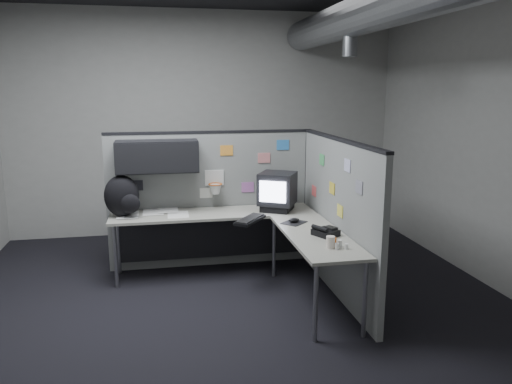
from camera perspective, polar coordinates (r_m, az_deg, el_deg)
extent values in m
cube|color=black|center=(5.03, -2.33, -13.16)|extent=(5.60, 5.60, 0.01)
cube|color=#9E9E99|center=(7.37, -5.83, 7.73)|extent=(5.60, 0.01, 3.20)
cube|color=#9E9E99|center=(1.91, 10.34, -4.21)|extent=(5.60, 0.01, 3.20)
cube|color=#9E9E99|center=(5.73, 26.60, 5.37)|extent=(0.01, 5.60, 3.20)
cylinder|color=slate|center=(5.02, 14.39, 19.83)|extent=(0.40, 5.49, 0.40)
cylinder|color=slate|center=(5.72, 10.70, 16.44)|extent=(0.16, 0.16, 0.30)
cube|color=gray|center=(5.99, -5.12, -0.95)|extent=(2.43, 0.06, 1.60)
cube|color=black|center=(5.86, -5.26, 6.84)|extent=(2.43, 0.07, 0.03)
cube|color=black|center=(6.22, 5.80, -0.48)|extent=(0.07, 0.07, 1.60)
cube|color=black|center=(5.66, -11.22, 4.04)|extent=(0.90, 0.35, 0.35)
cube|color=black|center=(5.49, -11.22, 3.80)|extent=(0.90, 0.02, 0.33)
cube|color=silver|center=(5.90, -4.79, 1.63)|extent=(0.22, 0.02, 0.18)
torus|color=#D85914|center=(5.82, -4.68, 0.90)|extent=(0.16, 0.16, 0.01)
cone|color=white|center=(5.83, -4.67, 0.32)|extent=(0.14, 0.14, 0.11)
cube|color=#26262D|center=(5.89, -13.52, 0.73)|extent=(0.15, 0.01, 0.12)
cube|color=orange|center=(5.87, -3.39, 4.77)|extent=(0.15, 0.01, 0.12)
cube|color=#B266B2|center=(5.98, -0.96, 0.55)|extent=(0.15, 0.01, 0.12)
cube|color=#D87F7F|center=(5.96, 0.92, 3.92)|extent=(0.15, 0.01, 0.12)
cube|color=#337FCC|center=(6.00, 3.09, 5.40)|extent=(0.15, 0.01, 0.12)
cube|color=silver|center=(5.93, -5.72, -0.11)|extent=(0.15, 0.01, 0.12)
cube|color=gray|center=(5.22, 9.25, -2.97)|extent=(0.06, 2.23, 1.60)
cube|color=black|center=(5.08, 9.56, 5.96)|extent=(0.07, 2.23, 0.03)
cube|color=#4CB266|center=(5.50, 7.53, 3.68)|extent=(0.01, 0.15, 0.12)
cube|color=gold|center=(5.22, 8.68, 0.42)|extent=(0.01, 0.15, 0.12)
cube|color=silver|center=(4.80, 10.40, 3.00)|extent=(0.01, 0.15, 0.12)
cube|color=#CC4C4C|center=(5.81, 6.64, 0.12)|extent=(0.01, 0.15, 0.12)
cube|color=gray|center=(4.55, 11.70, 0.56)|extent=(0.01, 0.15, 0.12)
cube|color=#E5D84C|center=(5.03, 9.57, -2.14)|extent=(0.01, 0.15, 0.12)
cube|color=#9C9B8D|center=(5.70, -4.91, -2.49)|extent=(2.30, 0.56, 0.03)
cube|color=#9C9B8D|center=(4.88, 6.86, -5.00)|extent=(0.56, 1.55, 0.03)
cube|color=black|center=(5.99, -5.09, -4.90)|extent=(2.18, 0.02, 0.55)
cylinder|color=gray|center=(5.58, -15.75, -7.12)|extent=(0.04, 0.04, 0.70)
cylinder|color=gray|center=(6.00, -15.44, -5.77)|extent=(0.04, 0.04, 0.70)
cylinder|color=gray|center=(5.70, 2.06, -6.28)|extent=(0.04, 0.04, 0.70)
cylinder|color=gray|center=(4.31, 6.83, -12.50)|extent=(0.04, 0.04, 0.70)
cylinder|color=gray|center=(4.46, 12.33, -11.85)|extent=(0.04, 0.04, 0.70)
cube|color=black|center=(5.78, 2.45, -1.72)|extent=(0.46, 0.47, 0.07)
cube|color=black|center=(5.73, 2.47, 0.41)|extent=(0.52, 0.52, 0.37)
cube|color=silver|center=(5.54, 1.91, 0.01)|extent=(0.27, 0.15, 0.24)
cube|color=black|center=(5.30, -0.69, -3.22)|extent=(0.41, 0.47, 0.03)
cube|color=black|center=(5.29, -0.69, -3.01)|extent=(0.36, 0.42, 0.01)
cube|color=black|center=(5.26, 4.37, -3.50)|extent=(0.31, 0.31, 0.01)
ellipsoid|color=black|center=(5.25, 4.37, -3.23)|extent=(0.12, 0.08, 0.05)
cube|color=black|center=(4.85, 7.96, -4.60)|extent=(0.27, 0.28, 0.06)
cylinder|color=black|center=(4.79, 7.32, -4.14)|extent=(0.13, 0.19, 0.04)
cube|color=black|center=(4.87, 8.52, -4.07)|extent=(0.13, 0.14, 0.02)
cylinder|color=silver|center=(4.52, 9.56, -5.83)|extent=(0.05, 0.05, 0.07)
cylinder|color=silver|center=(4.45, 9.25, -6.15)|extent=(0.04, 0.04, 0.06)
cylinder|color=silver|center=(4.48, 10.30, -6.13)|extent=(0.04, 0.04, 0.05)
cylinder|color=#D85914|center=(4.54, 8.95, -5.66)|extent=(0.04, 0.04, 0.07)
cylinder|color=silver|center=(4.47, 8.51, -5.69)|extent=(0.08, 0.08, 0.11)
cube|color=white|center=(5.64, -8.89, -2.57)|extent=(0.23, 0.33, 0.00)
cube|color=white|center=(5.80, -11.66, -2.25)|extent=(0.23, 0.33, 0.00)
cube|color=white|center=(5.70, -14.44, -2.58)|extent=(0.23, 0.33, 0.00)
cube|color=white|center=(5.85, -10.05, -1.99)|extent=(0.23, 0.33, 0.00)
ellipsoid|color=black|center=(5.64, -15.10, -0.45)|extent=(0.44, 0.38, 0.46)
ellipsoid|color=black|center=(5.53, -14.16, -1.31)|extent=(0.23, 0.17, 0.21)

